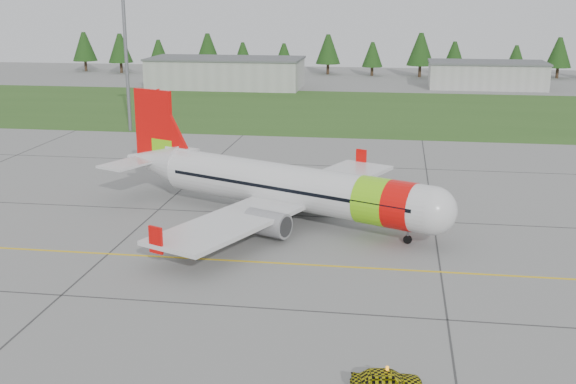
# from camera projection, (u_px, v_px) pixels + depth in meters

# --- Properties ---
(ground) EXTENTS (320.00, 320.00, 0.00)m
(ground) POSITION_uv_depth(u_px,v_px,m) (286.00, 310.00, 45.41)
(ground) COLOR gray
(ground) RESTS_ON ground
(aircraft) EXTENTS (32.62, 30.96, 10.44)m
(aircraft) POSITION_uv_depth(u_px,v_px,m) (285.00, 187.00, 62.91)
(aircraft) COLOR silver
(aircraft) RESTS_ON ground
(follow_me_car) EXTENTS (1.45, 1.63, 3.60)m
(follow_me_car) POSITION_uv_depth(u_px,v_px,m) (388.00, 359.00, 35.52)
(follow_me_car) COLOR #CAC50B
(follow_me_car) RESTS_ON ground
(service_van) EXTENTS (1.78, 1.73, 4.09)m
(service_van) POSITION_uv_depth(u_px,v_px,m) (144.00, 128.00, 96.31)
(service_van) COLOR white
(service_van) RESTS_ON ground
(grass_strip) EXTENTS (320.00, 50.00, 0.03)m
(grass_strip) POSITION_uv_depth(u_px,v_px,m) (359.00, 111.00, 123.61)
(grass_strip) COLOR #30561E
(grass_strip) RESTS_ON ground
(taxi_guideline) EXTENTS (120.00, 0.25, 0.02)m
(taxi_guideline) POSITION_uv_depth(u_px,v_px,m) (302.00, 264.00, 53.04)
(taxi_guideline) COLOR gold
(taxi_guideline) RESTS_ON ground
(hangar_west) EXTENTS (32.00, 14.00, 6.00)m
(hangar_west) POSITION_uv_depth(u_px,v_px,m) (226.00, 74.00, 153.89)
(hangar_west) COLOR #A8A8A3
(hangar_west) RESTS_ON ground
(hangar_east) EXTENTS (24.00, 12.00, 5.20)m
(hangar_east) POSITION_uv_depth(u_px,v_px,m) (486.00, 76.00, 153.63)
(hangar_east) COLOR #A8A8A3
(hangar_east) RESTS_ON ground
(floodlight_mast) EXTENTS (0.50, 0.50, 20.00)m
(floodlight_mast) POSITION_uv_depth(u_px,v_px,m) (126.00, 62.00, 102.74)
(floodlight_mast) COLOR slate
(floodlight_mast) RESTS_ON ground
(treeline) EXTENTS (160.00, 8.00, 10.00)m
(treeline) POSITION_uv_depth(u_px,v_px,m) (373.00, 55.00, 175.70)
(treeline) COLOR #1C3F14
(treeline) RESTS_ON ground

